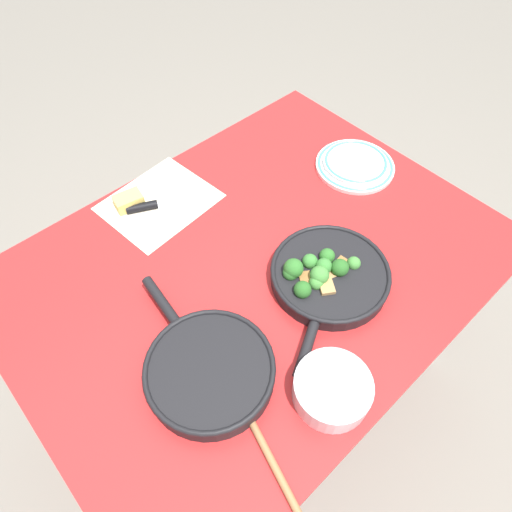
% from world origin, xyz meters
% --- Properties ---
extents(ground_plane, '(14.00, 14.00, 0.00)m').
position_xyz_m(ground_plane, '(0.00, 0.00, 0.00)').
color(ground_plane, slate).
extents(dining_table_red, '(1.21, 0.92, 0.74)m').
position_xyz_m(dining_table_red, '(0.00, 0.00, 0.66)').
color(dining_table_red, red).
rests_on(dining_table_red, ground_plane).
extents(skillet_broccoli, '(0.39, 0.29, 0.08)m').
position_xyz_m(skillet_broccoli, '(0.09, -0.16, 0.76)').
color(skillet_broccoli, black).
rests_on(skillet_broccoli, dining_table_red).
extents(skillet_eggs, '(0.27, 0.41, 0.05)m').
position_xyz_m(skillet_eggs, '(-0.28, -0.16, 0.76)').
color(skillet_eggs, black).
rests_on(skillet_eggs, dining_table_red).
extents(wooden_spoon, '(0.13, 0.40, 0.02)m').
position_xyz_m(wooden_spoon, '(-0.28, -0.31, 0.74)').
color(wooden_spoon, '#996B42').
rests_on(wooden_spoon, dining_table_red).
extents(parchment_sheet, '(0.31, 0.27, 0.00)m').
position_xyz_m(parchment_sheet, '(-0.06, 0.33, 0.74)').
color(parchment_sheet, beige).
rests_on(parchment_sheet, dining_table_red).
extents(grater_knife, '(0.24, 0.14, 0.02)m').
position_xyz_m(grater_knife, '(-0.07, 0.32, 0.74)').
color(grater_knife, silver).
rests_on(grater_knife, dining_table_red).
extents(cheese_block, '(0.08, 0.06, 0.04)m').
position_xyz_m(cheese_block, '(-0.13, 0.38, 0.75)').
color(cheese_block, '#E0C15B').
rests_on(cheese_block, dining_table_red).
extents(dinner_plate_stack, '(0.23, 0.23, 0.03)m').
position_xyz_m(dinner_plate_stack, '(0.45, 0.06, 0.75)').
color(dinner_plate_stack, white).
rests_on(dinner_plate_stack, dining_table_red).
extents(prep_bowl_steel, '(0.16, 0.16, 0.06)m').
position_xyz_m(prep_bowl_steel, '(-0.12, -0.36, 0.76)').
color(prep_bowl_steel, '#B7B7BC').
rests_on(prep_bowl_steel, dining_table_red).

